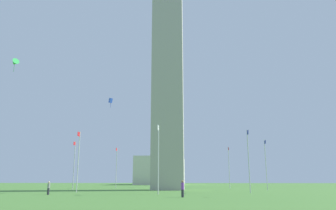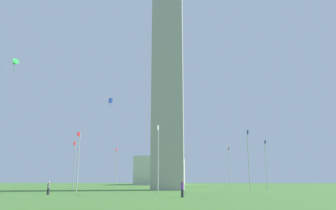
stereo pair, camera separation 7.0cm
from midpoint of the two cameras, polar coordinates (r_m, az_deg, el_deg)
ground_plane at (r=60.90m, az=0.03°, el=-14.80°), size 260.00×260.00×0.00m
obelisk_monument at (r=65.84m, az=0.03°, el=9.31°), size 5.92×5.92×53.81m
flagpole_n at (r=43.10m, az=-1.71°, el=-8.96°), size 1.12×0.14×9.03m
flagpole_ne at (r=48.81m, az=14.09°, el=-9.06°), size 1.12×0.14×9.03m
flagpole_e at (r=62.22m, az=16.95°, el=-9.68°), size 1.12×0.14×9.03m
flagpole_se at (r=73.84m, az=10.77°, el=-10.46°), size 1.12×0.14×9.03m
flagpole_s at (r=78.74m, az=0.99°, el=-10.83°), size 1.12×0.14×9.03m
flagpole_sw at (r=75.33m, az=-9.07°, el=-10.57°), size 1.12×0.14×9.03m
flagpole_w at (r=64.70m, az=-16.23°, el=-9.83°), size 1.12×0.14×9.03m
flagpole_nw at (r=51.04m, az=-15.55°, el=-9.14°), size 1.12×0.14×9.03m
person_gray_shirt at (r=44.00m, az=-20.34°, el=-13.61°), size 0.32×0.32×1.64m
person_purple_shirt at (r=35.57m, az=2.60°, el=-14.58°), size 0.32×0.32×1.77m
kite_green_delta at (r=50.28m, az=-25.47°, el=6.76°), size 1.45×1.49×1.93m
kite_blue_box at (r=50.55m, az=-10.08°, el=0.78°), size 0.68×0.70×1.53m
distant_building at (r=128.41m, az=-1.17°, el=-11.61°), size 25.37×17.81×10.25m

